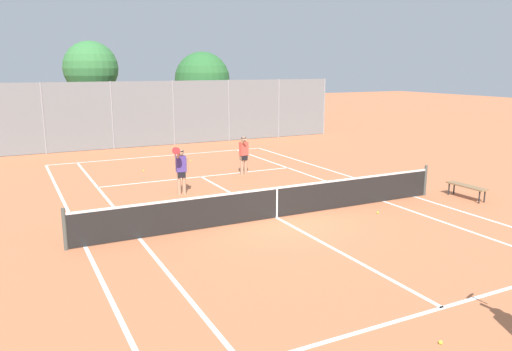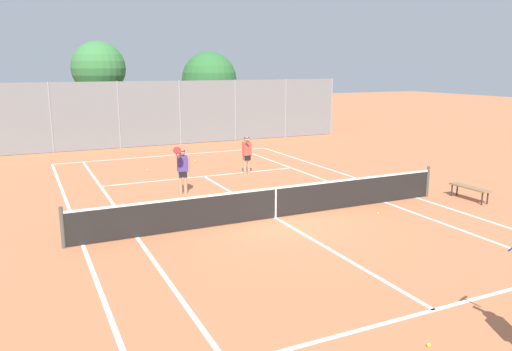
% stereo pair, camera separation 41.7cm
% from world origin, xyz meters
% --- Properties ---
extents(ground_plane, '(120.00, 120.00, 0.00)m').
position_xyz_m(ground_plane, '(0.00, 0.00, 0.00)').
color(ground_plane, '#C67047').
extents(court_line_markings, '(11.10, 23.90, 0.01)m').
position_xyz_m(court_line_markings, '(0.00, 0.00, 0.00)').
color(court_line_markings, white).
rests_on(court_line_markings, ground).
extents(tennis_net, '(12.00, 0.10, 1.07)m').
position_xyz_m(tennis_net, '(0.00, 0.00, 0.51)').
color(tennis_net, '#474C47').
rests_on(tennis_net, ground).
extents(player_far_left, '(0.72, 0.72, 1.77)m').
position_xyz_m(player_far_left, '(-1.63, 3.97, 0.93)').
color(player_far_left, tan).
rests_on(player_far_left, ground).
extents(player_far_right, '(0.44, 0.50, 1.60)m').
position_xyz_m(player_far_right, '(1.78, 6.01, 0.91)').
color(player_far_right, tan).
rests_on(player_far_right, ground).
extents(loose_tennis_ball_0, '(0.07, 0.07, 0.07)m').
position_xyz_m(loose_tennis_ball_0, '(0.76, 9.83, 0.03)').
color(loose_tennis_ball_0, '#D1DB33').
rests_on(loose_tennis_ball_0, ground).
extents(loose_tennis_ball_1, '(0.07, 0.07, 0.07)m').
position_xyz_m(loose_tennis_ball_1, '(-1.84, 8.53, 0.03)').
color(loose_tennis_ball_1, '#D1DB33').
rests_on(loose_tennis_ball_1, ground).
extents(loose_tennis_ball_3, '(0.07, 0.07, 0.07)m').
position_xyz_m(loose_tennis_ball_3, '(2.99, -1.03, 0.03)').
color(loose_tennis_ball_3, '#D1DB33').
rests_on(loose_tennis_ball_3, ground).
extents(loose_tennis_ball_4, '(0.07, 0.07, 0.07)m').
position_xyz_m(loose_tennis_ball_4, '(-1.01, -7.30, 0.03)').
color(loose_tennis_ball_4, '#D1DB33').
rests_on(loose_tennis_ball_4, ground).
extents(courtside_bench, '(0.36, 1.50, 0.47)m').
position_xyz_m(courtside_bench, '(6.90, -0.98, 0.41)').
color(courtside_bench, olive).
rests_on(courtside_bench, ground).
extents(back_fence, '(24.38, 0.08, 3.68)m').
position_xyz_m(back_fence, '(0.00, 15.32, 1.84)').
color(back_fence, gray).
rests_on(back_fence, ground).
extents(tree_behind_left, '(3.16, 3.16, 5.93)m').
position_xyz_m(tree_behind_left, '(-2.18, 18.65, 4.26)').
color(tree_behind_left, brown).
rests_on(tree_behind_left, ground).
extents(tree_behind_right, '(3.49, 3.46, 5.37)m').
position_xyz_m(tree_behind_right, '(4.55, 17.66, 3.51)').
color(tree_behind_right, brown).
rests_on(tree_behind_right, ground).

